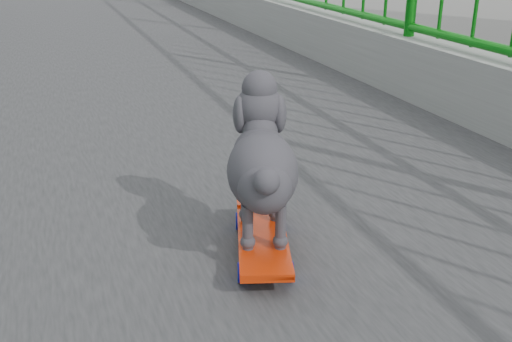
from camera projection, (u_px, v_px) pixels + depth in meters
The scene contains 2 objects.
skateboard at pixel (262, 238), 1.61m from camera, with size 0.25×0.46×0.06m.
poodle at pixel (262, 161), 1.55m from camera, with size 0.26×0.43×0.37m.
Camera 1 is at (-0.43, 3.27, 7.81)m, focal length 42.00 mm.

